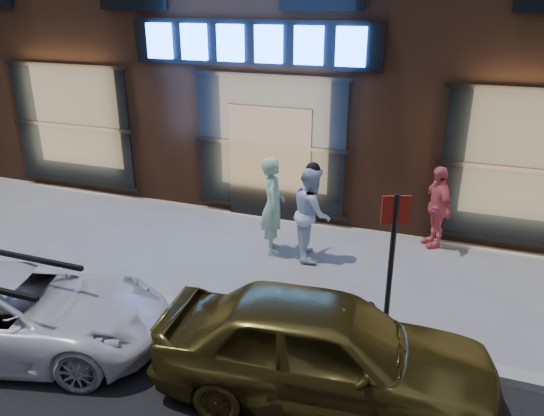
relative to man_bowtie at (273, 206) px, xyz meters
The scene contains 8 objects.
ground 2.64m from the man_bowtie, 104.76° to the right, with size 90.00×90.00×0.00m, color slate.
curb 2.62m from the man_bowtie, 104.76° to the right, with size 60.00×0.25×0.12m, color gray.
man_bowtie is the anchor object (origin of this frame).
man_cap 0.73m from the man_bowtie, ahead, with size 0.84×0.65×1.72m, color white.
passerby 3.09m from the man_bowtie, 25.02° to the left, with size 0.92×0.39×1.58m, color #EB616B.
white_suv 4.49m from the man_bowtie, 118.87° to the right, with size 1.81×3.92×1.09m, color white.
gold_sedan 3.95m from the man_bowtie, 61.22° to the right, with size 1.58×3.93×1.34m, color brown.
sign_post 3.38m from the man_bowtie, 43.28° to the right, with size 0.34×0.17×2.24m.
Camera 1 is at (3.72, -6.02, 4.44)m, focal length 35.00 mm.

